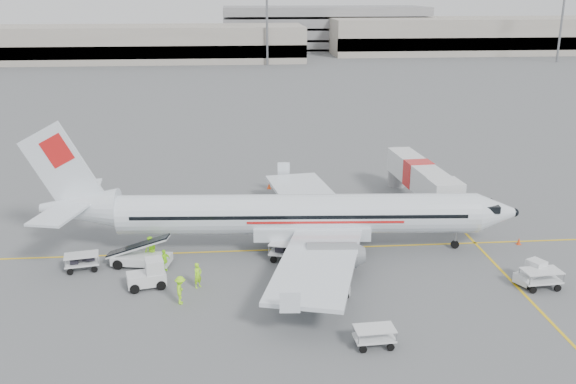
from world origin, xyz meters
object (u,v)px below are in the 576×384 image
aircraft (299,188)px  tug_fore (531,273)px  belt_loader (141,246)px  jet_bridge (418,183)px  tug_mid (334,284)px  tug_aft (146,274)px

aircraft → tug_fore: (14.39, -7.06, -3.94)m
aircraft → belt_loader: size_ratio=6.47×
aircraft → jet_bridge: bearing=43.2°
tug_fore → aircraft: bearing=127.9°
tug_mid → tug_aft: bearing=173.8°
aircraft → belt_loader: aircraft is taller
tug_fore → tug_mid: 12.94m
belt_loader → jet_bridge: bearing=38.0°
aircraft → tug_mid: (1.45, -7.52, -3.97)m
belt_loader → tug_mid: size_ratio=2.72×
aircraft → belt_loader: 11.73m
belt_loader → tug_aft: 3.54m
belt_loader → tug_mid: (12.55, -5.59, -0.68)m
belt_loader → tug_aft: (0.74, -3.43, -0.50)m
tug_fore → tug_mid: size_ratio=1.04×
tug_mid → tug_aft: size_ratio=0.80×
tug_aft → tug_fore: bearing=-17.1°
tug_mid → tug_aft: tug_aft is taller
aircraft → belt_loader: (-11.10, -1.93, -3.29)m
tug_fore → tug_aft: size_ratio=0.83×
tug_fore → tug_mid: tug_fore is taller
aircraft → tug_aft: size_ratio=14.14×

